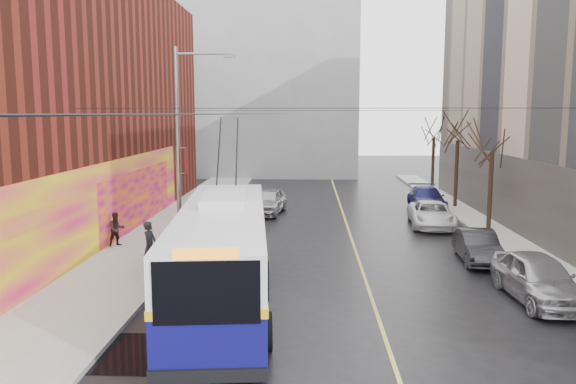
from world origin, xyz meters
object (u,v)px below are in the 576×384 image
object	(u,v)px
tree_far	(434,127)
parked_car_b	(478,246)
parked_car_c	(432,214)
pedestrian_a	(150,246)
streetlight_pole	(181,146)
tree_near	(493,137)
pedestrian_b	(117,229)
following_car	(267,201)
trolleybus	(223,251)
parked_car_d	(427,198)
tree_mid	(458,128)
parked_car_a	(538,278)

from	to	relation	value
tree_far	parked_car_b	distance (m)	21.18
parked_car_c	pedestrian_a	distance (m)	16.21
parked_car_c	streetlight_pole	bearing A→B (deg)	-145.64
tree_near	pedestrian_b	size ratio (longest dim) A/B	4.10
streetlight_pole	parked_car_c	distance (m)	14.67
tree_near	following_car	bearing A→B (deg)	159.87
tree_near	parked_car_c	bearing A→B (deg)	163.18
trolleybus	pedestrian_b	world-z (taller)	trolleybus
following_car	tree_far	bearing A→B (deg)	46.01
tree_near	parked_car_d	size ratio (longest dim) A/B	1.25
parked_car_d	pedestrian_a	world-z (taller)	pedestrian_a
tree_mid	following_car	bearing A→B (deg)	-168.42
tree_near	pedestrian_a	size ratio (longest dim) A/B	3.32
tree_near	pedestrian_a	bearing A→B (deg)	-150.77
tree_near	trolleybus	xyz separation A→B (m)	(-12.50, -11.83, -3.29)
tree_near	parked_car_b	bearing A→B (deg)	-111.04
streetlight_pole	pedestrian_b	distance (m)	5.28
following_car	pedestrian_b	size ratio (longest dim) A/B	3.00
trolleybus	following_car	world-z (taller)	trolleybus
tree_mid	pedestrian_b	bearing A→B (deg)	-147.24
parked_car_c	parked_car_d	distance (m)	5.61
streetlight_pole	pedestrian_a	world-z (taller)	streetlight_pole
tree_near	pedestrian_b	world-z (taller)	tree_near
tree_far	tree_mid	bearing A→B (deg)	-90.00
trolleybus	pedestrian_a	distance (m)	4.50
following_car	trolleybus	bearing A→B (deg)	-82.71
tree_mid	parked_car_b	bearing A→B (deg)	-100.53
tree_near	pedestrian_a	distance (m)	18.54
parked_car_a	following_car	distance (m)	19.04
following_car	parked_car_d	bearing A→B (deg)	18.78
parked_car_a	following_car	size ratio (longest dim) A/B	1.00
tree_near	tree_mid	size ratio (longest dim) A/B	0.96
streetlight_pole	parked_car_b	distance (m)	13.31
streetlight_pole	parked_car_d	bearing A→B (deg)	43.36
following_car	pedestrian_b	world-z (taller)	pedestrian_b
trolleybus	streetlight_pole	bearing A→B (deg)	108.79
tree_mid	parked_car_c	xyz separation A→B (m)	(-2.86, -6.14, -4.56)
parked_car_a	parked_car_c	distance (m)	12.45
tree_near	trolleybus	world-z (taller)	tree_near
streetlight_pole	parked_car_d	world-z (taller)	streetlight_pole
tree_far	pedestrian_b	size ratio (longest dim) A/B	4.21
trolleybus	parked_car_b	world-z (taller)	trolleybus
parked_car_a	parked_car_d	distance (m)	17.96
trolleybus	following_car	distance (m)	16.35
tree_mid	trolleybus	bearing A→B (deg)	-123.58
streetlight_pole	parked_car_a	size ratio (longest dim) A/B	1.92
streetlight_pole	pedestrian_a	size ratio (longest dim) A/B	4.66
tree_far	parked_car_d	size ratio (longest dim) A/B	1.28
trolleybus	pedestrian_b	distance (m)	9.20
tree_far	trolleybus	size ratio (longest dim) A/B	0.51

